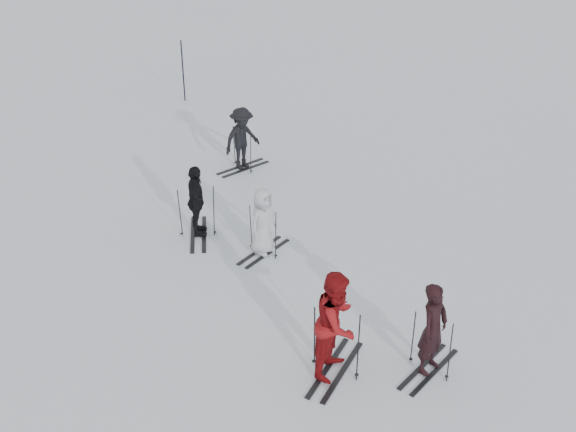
% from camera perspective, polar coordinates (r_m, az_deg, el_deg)
% --- Properties ---
extents(ground, '(120.00, 120.00, 0.00)m').
position_cam_1_polar(ground, '(15.34, -0.58, -5.05)').
color(ground, silver).
rests_on(ground, ground).
extents(skier_near_dark, '(0.69, 0.76, 1.75)m').
position_cam_1_polar(skier_near_dark, '(12.75, 11.38, -8.83)').
color(skier_near_dark, black).
rests_on(skier_near_dark, ground).
extents(skier_red, '(1.01, 1.15, 2.01)m').
position_cam_1_polar(skier_red, '(12.44, 3.88, -8.55)').
color(skier_red, maroon).
rests_on(skier_red, ground).
extents(skier_grey, '(0.79, 0.90, 1.56)m').
position_cam_1_polar(skier_grey, '(15.89, -2.00, -0.49)').
color(skier_grey, '#B6BAC1').
rests_on(skier_grey, ground).
extents(skier_uphill_left, '(0.66, 1.08, 1.72)m').
position_cam_1_polar(skier_uphill_left, '(16.68, -7.26, 1.08)').
color(skier_uphill_left, black).
rests_on(skier_uphill_left, ground).
extents(skier_uphill_far, '(1.22, 1.28, 1.75)m').
position_cam_1_polar(skier_uphill_far, '(19.95, -3.65, 6.07)').
color(skier_uphill_far, black).
rests_on(skier_uphill_far, ground).
extents(skis_near_dark, '(1.83, 1.56, 1.18)m').
position_cam_1_polar(skis_near_dark, '(12.92, 11.26, -9.84)').
color(skis_near_dark, black).
rests_on(skis_near_dark, ground).
extents(skis_red, '(2.03, 1.46, 1.33)m').
position_cam_1_polar(skis_red, '(12.65, 3.83, -9.77)').
color(skis_red, black).
rests_on(skis_red, ground).
extents(skis_grey, '(1.79, 1.48, 1.15)m').
position_cam_1_polar(skis_grey, '(15.99, -1.98, -1.13)').
color(skis_grey, black).
rests_on(skis_grey, ground).
extents(skis_uphill_left, '(1.92, 1.33, 1.27)m').
position_cam_1_polar(skis_uphill_left, '(16.78, -7.22, 0.40)').
color(skis_uphill_left, black).
rests_on(skis_uphill_left, ground).
extents(skis_uphill_far, '(1.85, 1.75, 1.22)m').
position_cam_1_polar(skis_uphill_far, '(20.05, -3.63, 5.37)').
color(skis_uphill_far, black).
rests_on(skis_uphill_far, ground).
extents(piste_marker, '(0.06, 0.06, 2.11)m').
position_cam_1_polar(piste_marker, '(25.42, -8.30, 11.28)').
color(piste_marker, black).
rests_on(piste_marker, ground).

